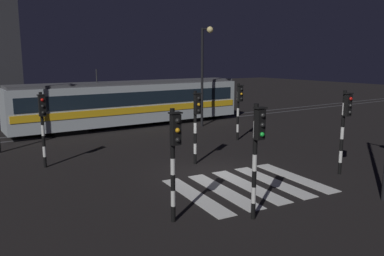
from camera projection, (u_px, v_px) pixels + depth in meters
The scene contains 12 objects.
ground_plane at pixel (218, 174), 16.63m from camera, with size 120.00×120.00×0.00m, color black.
rail_near at pixel (110, 131), 26.51m from camera, with size 80.00×0.12×0.03m, color #59595E.
rail_far at pixel (102, 127), 27.69m from camera, with size 80.00×0.12×0.03m, color #59595E.
crosswalk_zebra at pixel (248, 186), 15.06m from camera, with size 5.80×4.84×0.02m.
traffic_light_corner_near_left at pixel (174, 149), 11.34m from camera, with size 0.36×0.42×3.47m.
traffic_light_corner_far_right at pixel (239, 103), 23.05m from camera, with size 0.36×0.42×3.41m.
traffic_light_corner_near_right at pixel (345, 120), 16.15m from camera, with size 0.36×0.42×3.58m.
traffic_light_median_centre at pixel (196, 116), 17.76m from camera, with size 0.36×0.42×3.43m.
traffic_light_corner_far_left at pixel (43, 119), 17.19m from camera, with size 0.36×0.42×3.42m.
traffic_light_kerb_mid_left at pixel (257, 145), 11.53m from camera, with size 0.36×0.42×3.59m.
street_lamp_trackside_right at pixel (204, 64), 27.26m from camera, with size 0.44×1.21×7.00m.
tram at pixel (132, 102), 27.90m from camera, with size 17.16×2.58×4.15m.
Camera 1 is at (-9.84, -12.68, 4.91)m, focal length 36.36 mm.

